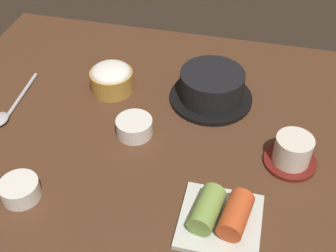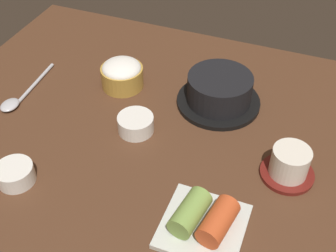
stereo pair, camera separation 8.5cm
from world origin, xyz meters
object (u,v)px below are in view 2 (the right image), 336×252
at_px(kimchi_plate, 204,221).
at_px(stone_pot, 219,91).
at_px(rice_bowl, 122,74).
at_px(banchan_cup_center, 136,123).
at_px(side_bowl_near, 15,174).
at_px(tea_cup_with_saucer, 289,164).
at_px(spoon, 18,98).

bearing_deg(kimchi_plate, stone_pot, 102.04).
xyz_separation_m(rice_bowl, banchan_cup_center, (0.09, -0.13, -0.01)).
bearing_deg(side_bowl_near, kimchi_plate, 4.03).
height_order(rice_bowl, tea_cup_with_saucer, rice_bowl).
height_order(banchan_cup_center, spoon, banchan_cup_center).
distance_m(tea_cup_with_saucer, side_bowl_near, 0.49).
height_order(stone_pot, spoon, stone_pot).
bearing_deg(side_bowl_near, spoon, 124.77).
height_order(stone_pot, side_bowl_near, stone_pot).
bearing_deg(banchan_cup_center, rice_bowl, 125.46).
bearing_deg(tea_cup_with_saucer, rice_bowl, 161.02).
xyz_separation_m(stone_pot, tea_cup_with_saucer, (0.17, -0.15, -0.01)).
xyz_separation_m(rice_bowl, kimchi_plate, (0.29, -0.30, -0.01)).
xyz_separation_m(banchan_cup_center, kimchi_plate, (0.20, -0.17, 0.00)).
distance_m(rice_bowl, banchan_cup_center, 0.15).
height_order(rice_bowl, kimchi_plate, rice_bowl).
bearing_deg(spoon, rice_bowl, 34.56).
relative_size(stone_pot, rice_bowl, 1.90).
distance_m(tea_cup_with_saucer, spoon, 0.58).
bearing_deg(tea_cup_with_saucer, spoon, 179.50).
distance_m(stone_pot, spoon, 0.44).
relative_size(tea_cup_with_saucer, side_bowl_near, 1.45).
bearing_deg(kimchi_plate, spoon, 160.50).
relative_size(rice_bowl, kimchi_plate, 0.71).
xyz_separation_m(tea_cup_with_saucer, spoon, (-0.58, 0.01, -0.02)).
height_order(kimchi_plate, spoon, kimchi_plate).
bearing_deg(rice_bowl, side_bowl_near, -99.72).
distance_m(stone_pot, tea_cup_with_saucer, 0.23).
distance_m(banchan_cup_center, side_bowl_near, 0.25).
bearing_deg(rice_bowl, banchan_cup_center, -54.54).
distance_m(side_bowl_near, spoon, 0.24).
bearing_deg(banchan_cup_center, stone_pot, 47.43).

